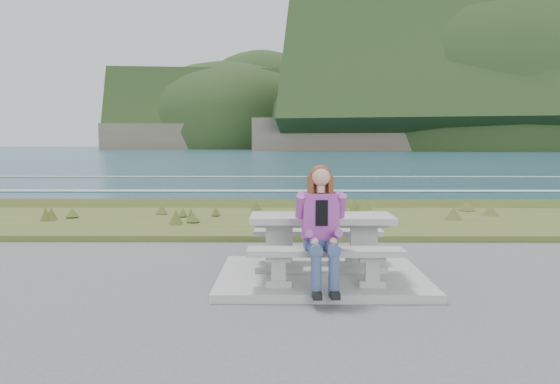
{
  "coord_description": "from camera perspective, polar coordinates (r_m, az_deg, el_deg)",
  "views": [
    {
      "loc": [
        -0.48,
        -6.88,
        1.74
      ],
      "look_at": [
        -0.54,
        1.2,
        1.04
      ],
      "focal_mm": 35.0,
      "sensor_mm": 36.0,
      "label": 1
    }
  ],
  "objects": [
    {
      "name": "concrete_slab",
      "position": [
        7.11,
        4.32,
        -8.81
      ],
      "size": [
        2.6,
        2.1,
        0.1
      ],
      "primitive_type": "cube",
      "color": "gray",
      "rests_on": "ground"
    },
    {
      "name": "grass_verge",
      "position": [
        12.02,
        2.71,
        -3.35
      ],
      "size": [
        160.0,
        4.5,
        0.22
      ],
      "primitive_type": "cube",
      "color": "#3D4D1D",
      "rests_on": "ground"
    },
    {
      "name": "picnic_table",
      "position": [
        6.98,
        4.36,
        -3.76
      ],
      "size": [
        1.8,
        0.75,
        0.75
      ],
      "color": "gray",
      "rests_on": "concrete_slab"
    },
    {
      "name": "bench_landward",
      "position": [
        6.34,
        4.78,
        -6.81
      ],
      "size": [
        1.8,
        0.35,
        0.45
      ],
      "color": "gray",
      "rests_on": "concrete_slab"
    },
    {
      "name": "bench_seaward",
      "position": [
        7.71,
        3.99,
        -4.69
      ],
      "size": [
        1.8,
        0.35,
        0.45
      ],
      "color": "gray",
      "rests_on": "concrete_slab"
    },
    {
      "name": "ocean",
      "position": [
        32.17,
        1.29,
        -1.22
      ],
      "size": [
        1600.0,
        1600.0,
        0.09
      ],
      "color": "navy",
      "rests_on": "ground"
    },
    {
      "name": "shore_drop",
      "position": [
        14.89,
        2.27,
        -1.73
      ],
      "size": [
        160.0,
        0.8,
        2.2
      ],
      "primitive_type": "cube",
      "color": "brown",
      "rests_on": "ground"
    },
    {
      "name": "seated_woman",
      "position": [
        6.17,
        4.4,
        -5.52
      ],
      "size": [
        0.43,
        0.72,
        1.41
      ],
      "rotation": [
        0.0,
        0.0,
        0.07
      ],
      "color": "#334B72",
      "rests_on": "concrete_slab"
    },
    {
      "name": "headland_range",
      "position": [
        448.13,
        25.79,
        5.55
      ],
      "size": [
        729.83,
        363.95,
        179.86
      ],
      "color": "brown",
      "rests_on": "ground"
    }
  ]
}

